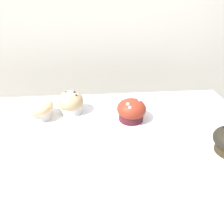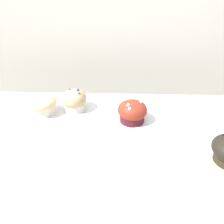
# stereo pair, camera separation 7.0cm
# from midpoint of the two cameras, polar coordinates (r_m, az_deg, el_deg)

# --- Properties ---
(wall_back) EXTENTS (3.20, 0.10, 1.80)m
(wall_back) POSITION_cam_midpoint_polar(r_m,az_deg,el_deg) (1.17, 0.52, 10.86)
(wall_back) COLOR beige
(wall_back) RESTS_ON ground
(muffin_back_left) EXTENTS (0.10, 0.10, 0.07)m
(muffin_back_left) POSITION_cam_midpoint_polar(r_m,az_deg,el_deg) (0.79, -15.11, 1.88)
(muffin_back_left) COLOR silver
(muffin_back_left) RESTS_ON display_counter
(muffin_back_right) EXTENTS (0.10, 0.10, 0.08)m
(muffin_back_right) POSITION_cam_midpoint_polar(r_m,az_deg,el_deg) (0.73, 8.09, 0.00)
(muffin_back_right) COLOR #4B181F
(muffin_back_right) RESTS_ON display_counter
(muffin_front_left) EXTENTS (0.09, 0.09, 0.08)m
(muffin_front_left) POSITION_cam_midpoint_polar(r_m,az_deg,el_deg) (0.79, -7.30, 2.92)
(muffin_front_left) COLOR silver
(muffin_front_left) RESTS_ON display_counter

